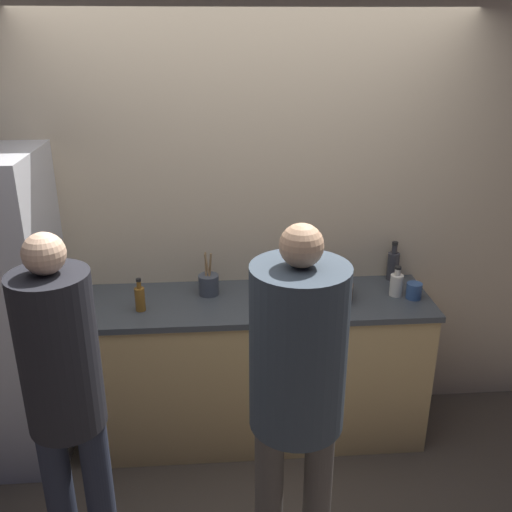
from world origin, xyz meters
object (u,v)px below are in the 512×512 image
Objects in this scene: fruit_bowl at (320,289)px; bottle_clear at (396,284)px; utensil_crock at (209,284)px; bottle_amber at (140,298)px; cup_blue at (414,291)px; person_left at (64,388)px; person_center at (297,376)px; refrigerator at (1,314)px; bottle_dark at (393,265)px.

fruit_bowl is 0.45m from bottle_clear.
bottle_amber is at bearing -154.38° from utensil_crock.
utensil_crock is at bearing 172.98° from cup_blue.
person_left is at bearing -121.65° from utensil_crock.
person_center is 1.17m from bottle_amber.
bottle_amber is (0.23, 0.80, 0.02)m from person_left.
bottle_clear is (0.73, 0.97, -0.06)m from person_center.
person_left is at bearing -56.95° from refrigerator.
refrigerator is 0.79m from bottle_amber.
cup_blue is (2.35, -0.01, 0.07)m from refrigerator.
person_left reaches higher than bottle_clear.
utensil_crock reaches higher than cup_blue.
person_center is (1.53, -0.94, 0.15)m from refrigerator.
utensil_crock reaches higher than bottle_clear.
utensil_crock is at bearing 6.48° from refrigerator.
bottle_clear is at bearing 53.28° from person_center.
bottle_dark is at bearing 32.48° from person_left.
person_center is at bearing -5.16° from person_left.
bottle_dark reaches higher than bottle_amber.
fruit_bowl is 1.53× the size of bottle_dark.
person_left reaches higher than fruit_bowl.
utensil_crock is 1.05× the size of bottle_dark.
bottle_amber is (-0.38, -0.18, 0.01)m from utensil_crock.
utensil_crock is at bearing 58.35° from person_left.
person_center reaches higher than bottle_dark.
utensil_crock is 1.10m from bottle_clear.
cup_blue is at bearing 25.02° from person_left.
person_center is at bearing -122.75° from bottle_dark.
bottle_dark is (0.50, 0.22, 0.05)m from fruit_bowl.
cup_blue is at bearing 1.29° from bottle_amber.
refrigerator is 1.02m from person_left.
utensil_crock is at bearing 172.24° from fruit_bowl.
refrigerator is 2.32m from bottle_dark.
bottle_dark reaches higher than cup_blue.
person_left is at bearing -144.50° from fruit_bowl.
refrigerator reaches higher than bottle_amber.
cup_blue is (0.09, -0.05, -0.02)m from bottle_clear.
utensil_crock is at bearing -173.52° from bottle_dark.
person_center is 9.42× the size of bottle_clear.
bottle_clear reaches higher than cup_blue.
person_left is 17.91× the size of cup_blue.
bottle_amber is at bearing 74.14° from person_left.
fruit_bowl is 4.03× the size of cup_blue.
refrigerator is 2.26m from bottle_clear.
refrigerator reaches higher than bottle_clear.
fruit_bowl is at bearing 173.87° from cup_blue.
bottle_clear is at bearing -5.16° from utensil_crock.
cup_blue is at bearing -7.02° from utensil_crock.
bottle_clear is 0.24m from bottle_dark.
cup_blue is (0.82, 0.93, -0.08)m from person_center.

